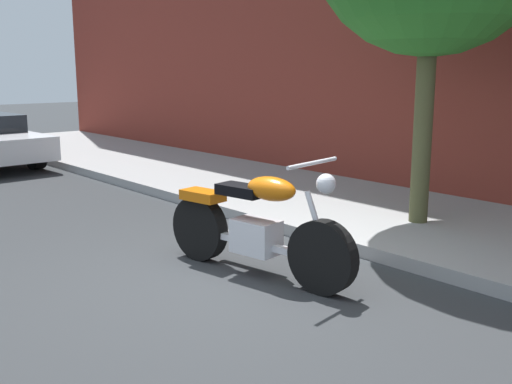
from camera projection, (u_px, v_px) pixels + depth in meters
name	position (u px, v px, depth m)	size (l,w,h in m)	color
ground_plane	(240.00, 284.00, 5.49)	(60.00, 60.00, 0.00)	#303335
sidewalk	(423.00, 224.00, 7.34)	(25.35, 2.94, 0.14)	#959595
motorcycle	(256.00, 228.00, 5.64)	(2.15, 0.71, 1.15)	black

